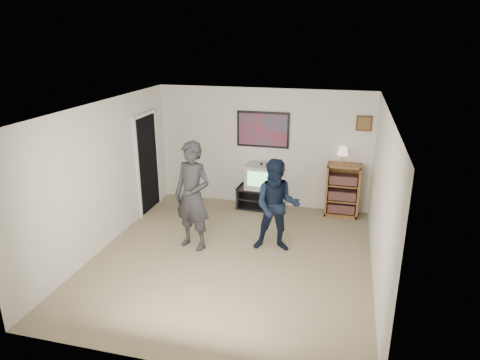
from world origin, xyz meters
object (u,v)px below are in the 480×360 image
at_px(crt_television, 261,176).
at_px(person_tall, 193,196).
at_px(media_stand, 259,198).
at_px(bookshelf, 342,190).
at_px(person_short, 277,206).

height_order(crt_television, person_tall, person_tall).
xyz_separation_m(media_stand, crt_television, (0.03, 0.00, 0.48)).
bearing_deg(bookshelf, crt_television, -178.28).
relative_size(crt_television, person_tall, 0.32).
distance_m(bookshelf, person_tall, 3.21).
relative_size(bookshelf, person_tall, 0.57).
bearing_deg(person_tall, bookshelf, 56.39).
distance_m(crt_television, person_tall, 2.15).
bearing_deg(person_tall, crt_television, 85.28).
bearing_deg(person_tall, person_short, 26.67).
distance_m(crt_television, bookshelf, 1.68).
distance_m(media_stand, person_tall, 2.24).
xyz_separation_m(media_stand, person_tall, (-0.74, -1.99, 0.72)).
distance_m(media_stand, person_short, 1.95).
bearing_deg(bookshelf, person_tall, -140.06).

